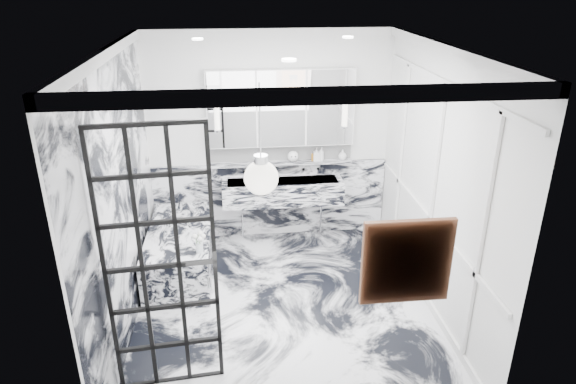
{
  "coord_description": "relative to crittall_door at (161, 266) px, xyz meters",
  "views": [
    {
      "loc": [
        -0.45,
        -4.72,
        3.41
      ],
      "look_at": [
        0.11,
        0.5,
        1.17
      ],
      "focal_mm": 32.0,
      "sensor_mm": 36.0,
      "label": 1
    }
  ],
  "objects": [
    {
      "name": "ceiling",
      "position": [
        1.1,
        1.01,
        1.6
      ],
      "size": [
        3.6,
        3.6,
        0.0
      ],
      "primitive_type": "plane",
      "rotation": [
        3.14,
        0.0,
        0.0
      ],
      "color": "white",
      "rests_on": "wall_back"
    },
    {
      "name": "marble_clad_back",
      "position": [
        1.1,
        2.78,
        -0.68
      ],
      "size": [
        3.18,
        0.05,
        1.05
      ],
      "primitive_type": "cube",
      "color": "white",
      "rests_on": "floor"
    },
    {
      "name": "artwork",
      "position": [
        1.8,
        -0.75,
        0.38
      ],
      "size": [
        0.54,
        0.05,
        0.54
      ],
      "primitive_type": "cube",
      "color": "#C35614",
      "rests_on": "wall_front"
    },
    {
      "name": "face_pot",
      "position": [
        1.41,
        2.72,
        -0.04
      ],
      "size": [
        0.15,
        0.15,
        0.15
      ],
      "primitive_type": "sphere",
      "color": "white",
      "rests_on": "ledge"
    },
    {
      "name": "flower_vase",
      "position": [
        0.2,
        1.35,
        -0.59
      ],
      "size": [
        0.08,
        0.08,
        0.12
      ],
      "primitive_type": "cylinder",
      "color": "silver",
      "rests_on": "bathtub"
    },
    {
      "name": "soap_bottle_a",
      "position": [
        1.79,
        2.72,
        -0.02
      ],
      "size": [
        0.09,
        0.09,
        0.19
      ],
      "primitive_type": "imported",
      "rotation": [
        0.0,
        0.0,
        0.38
      ],
      "color": "#8C5919",
      "rests_on": "ledge"
    },
    {
      "name": "wall_front",
      "position": [
        1.1,
        -0.79,
        0.2
      ],
      "size": [
        3.6,
        0.0,
        3.6
      ],
      "primitive_type": "plane",
      "rotation": [
        -1.57,
        0.0,
        0.0
      ],
      "color": "white",
      "rests_on": "floor"
    },
    {
      "name": "ledge",
      "position": [
        1.25,
        2.73,
        -0.13
      ],
      "size": [
        1.9,
        0.14,
        0.04
      ],
      "primitive_type": "cube",
      "color": "silver",
      "rests_on": "wall_back"
    },
    {
      "name": "sconce_left",
      "position": [
        0.43,
        2.64,
        0.58
      ],
      "size": [
        0.07,
        0.07,
        0.4
      ],
      "primitive_type": "cylinder",
      "color": "white",
      "rests_on": "mirror_cabinet"
    },
    {
      "name": "amber_bottle",
      "position": [
        1.67,
        2.72,
        -0.06
      ],
      "size": [
        0.04,
        0.04,
        0.1
      ],
      "primitive_type": "cylinder",
      "color": "#8C5919",
      "rests_on": "ledge"
    },
    {
      "name": "wall_left",
      "position": [
        -0.5,
        1.01,
        0.2
      ],
      "size": [
        0.0,
        3.6,
        3.6
      ],
      "primitive_type": "plane",
      "rotation": [
        1.57,
        0.0,
        1.57
      ],
      "color": "white",
      "rests_on": "floor"
    },
    {
      "name": "soap_bottle_b",
      "position": [
        1.72,
        2.72,
        -0.02
      ],
      "size": [
        0.09,
        0.09,
        0.19
      ],
      "primitive_type": "imported",
      "rotation": [
        0.0,
        0.0,
        -0.03
      ],
      "color": "#4C4C51",
      "rests_on": "ledge"
    },
    {
      "name": "soap_bottle_c",
      "position": [
        2.08,
        2.72,
        -0.04
      ],
      "size": [
        0.12,
        0.12,
        0.14
      ],
      "primitive_type": "imported",
      "rotation": [
        0.0,
        0.0,
        0.1
      ],
      "color": "silver",
      "rests_on": "ledge"
    },
    {
      "name": "subway_tile",
      "position": [
        1.25,
        2.79,
        0.0
      ],
      "size": [
        1.9,
        0.03,
        0.23
      ],
      "primitive_type": "cube",
      "color": "white",
      "rests_on": "wall_back"
    },
    {
      "name": "bathtub",
      "position": [
        -0.07,
        1.9,
        -0.93
      ],
      "size": [
        0.75,
        1.65,
        0.55
      ],
      "primitive_type": "cube",
      "color": "silver",
      "rests_on": "floor"
    },
    {
      "name": "sconce_right",
      "position": [
        2.07,
        2.64,
        0.58
      ],
      "size": [
        0.07,
        0.07,
        0.4
      ],
      "primitive_type": "cylinder",
      "color": "white",
      "rests_on": "mirror_cabinet"
    },
    {
      "name": "wall_right",
      "position": [
        2.7,
        1.01,
        0.2
      ],
      "size": [
        0.0,
        3.6,
        3.6
      ],
      "primitive_type": "plane",
      "rotation": [
        1.57,
        0.0,
        -1.57
      ],
      "color": "white",
      "rests_on": "floor"
    },
    {
      "name": "mirror_cabinet",
      "position": [
        1.25,
        2.73,
        0.62
      ],
      "size": [
        1.9,
        0.16,
        1.0
      ],
      "primitive_type": "cube",
      "color": "white",
      "rests_on": "wall_back"
    },
    {
      "name": "pendant_light",
      "position": [
        0.82,
        -0.32,
        0.87
      ],
      "size": [
        0.25,
        0.25,
        0.25
      ],
      "primitive_type": "sphere",
      "color": "white",
      "rests_on": "ceiling"
    },
    {
      "name": "crittall_door",
      "position": [
        0.0,
        0.0,
        0.0
      ],
      "size": [
        0.88,
        0.12,
        2.4
      ],
      "primitive_type": null,
      "rotation": [
        0.0,
        0.0,
        0.09
      ],
      "color": "black",
      "rests_on": "floor"
    },
    {
      "name": "panel_molding",
      "position": [
        2.68,
        1.01,
        0.1
      ],
      "size": [
        0.03,
        3.4,
        2.3
      ],
      "primitive_type": "cube",
      "color": "white",
      "rests_on": "floor"
    },
    {
      "name": "trough_sink",
      "position": [
        1.25,
        2.56,
        -0.47
      ],
      "size": [
        1.6,
        0.45,
        0.3
      ],
      "primitive_type": "cube",
      "color": "silver",
      "rests_on": "wall_back"
    },
    {
      "name": "floor",
      "position": [
        1.1,
        1.01,
        -1.2
      ],
      "size": [
        3.6,
        3.6,
        0.0
      ],
      "primitive_type": "plane",
      "color": "white",
      "rests_on": "ground"
    },
    {
      "name": "wall_back",
      "position": [
        1.1,
        2.81,
        0.2
      ],
      "size": [
        3.6,
        0.0,
        3.6
      ],
      "primitive_type": "plane",
      "rotation": [
        1.57,
        0.0,
        0.0
      ],
      "color": "white",
      "rests_on": "floor"
    },
    {
      "name": "marble_clad_left",
      "position": [
        -0.48,
        1.01,
        0.14
      ],
      "size": [
        0.02,
        3.56,
        2.68
      ],
      "primitive_type": "cube",
      "color": "white",
      "rests_on": "floor"
    }
  ]
}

